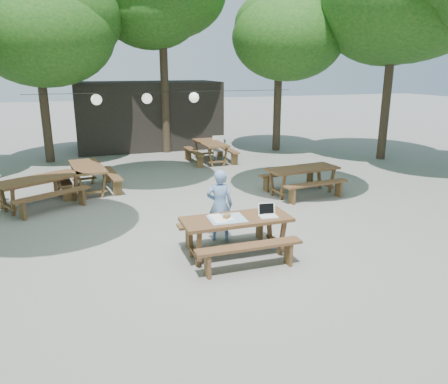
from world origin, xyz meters
TOP-DOWN VIEW (x-y plane):
  - ground at (0.00, 0.00)m, footprint 80.00×80.00m
  - pavilion at (0.50, 10.50)m, footprint 6.00×3.00m
  - main_picnic_table at (0.12, -1.62)m, footprint 2.00×1.58m
  - picnic_table_nw at (-3.49, 2.78)m, footprint 2.43×2.30m
  - picnic_table_ne at (3.28, 1.67)m, footprint 2.08×1.79m
  - picnic_table_far_w at (-2.30, 3.86)m, footprint 1.78×2.08m
  - picnic_table_far_e at (2.13, 6.51)m, footprint 1.63×2.02m
  - woman at (0.09, -0.76)m, footprint 0.60×0.47m
  - plastic_chair at (2.56, 6.78)m, footprint 0.46×0.46m
  - laptop at (0.70, -1.71)m, footprint 0.35×0.29m
  - tabletop_clutter at (-0.07, -1.61)m, footprint 0.67×0.59m
  - paper_lanterns at (-0.19, 6.00)m, footprint 9.00×0.34m

SIDE VIEW (x-z plane):
  - ground at x=0.00m, z-range 0.00..0.00m
  - plastic_chair at x=2.56m, z-range -0.19..0.71m
  - main_picnic_table at x=0.12m, z-range 0.01..0.76m
  - picnic_table_nw at x=-3.49m, z-range 0.01..0.76m
  - picnic_table_ne at x=3.28m, z-range 0.01..0.76m
  - picnic_table_far_w at x=-2.30m, z-range 0.01..0.76m
  - picnic_table_far_e at x=2.13m, z-range 0.01..0.76m
  - woman at x=0.09m, z-range 0.00..1.46m
  - tabletop_clutter at x=-0.07m, z-range 0.72..0.80m
  - laptop at x=0.70m, z-range 0.69..0.93m
  - pavilion at x=0.50m, z-range 0.00..2.80m
  - paper_lanterns at x=-0.19m, z-range 2.21..2.59m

